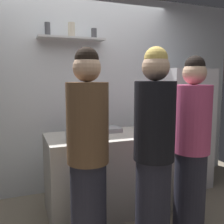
{
  "coord_description": "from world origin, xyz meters",
  "views": [
    {
      "loc": [
        -0.81,
        -2.1,
        1.5
      ],
      "look_at": [
        0.18,
        0.51,
        1.13
      ],
      "focal_mm": 40.84,
      "sensor_mm": 36.0,
      "label": 1
    }
  ],
  "objects_px": {
    "water_bottle_plastic": "(152,121)",
    "person_blonde": "(154,154)",
    "wine_bottle_dark_glass": "(80,124)",
    "person_pink_top": "(191,148)",
    "refrigerator": "(181,127)",
    "person_brown_jacket": "(88,156)",
    "utensil_holder": "(71,134)",
    "wine_bottle_amber_glass": "(138,121)",
    "baking_pan": "(105,130)"
  },
  "relations": [
    {
      "from": "water_bottle_plastic",
      "to": "person_blonde",
      "type": "relative_size",
      "value": 0.13
    },
    {
      "from": "wine_bottle_dark_glass",
      "to": "person_pink_top",
      "type": "height_order",
      "value": "person_pink_top"
    },
    {
      "from": "refrigerator",
      "to": "person_brown_jacket",
      "type": "distance_m",
      "value": 1.92
    },
    {
      "from": "utensil_holder",
      "to": "person_pink_top",
      "type": "distance_m",
      "value": 1.18
    },
    {
      "from": "refrigerator",
      "to": "wine_bottle_dark_glass",
      "type": "xyz_separation_m",
      "value": [
        -1.53,
        -0.3,
        0.2
      ]
    },
    {
      "from": "refrigerator",
      "to": "person_pink_top",
      "type": "height_order",
      "value": "person_pink_top"
    },
    {
      "from": "utensil_holder",
      "to": "wine_bottle_amber_glass",
      "type": "bearing_deg",
      "value": 18.93
    },
    {
      "from": "water_bottle_plastic",
      "to": "person_pink_top",
      "type": "relative_size",
      "value": 0.13
    },
    {
      "from": "wine_bottle_amber_glass",
      "to": "person_pink_top",
      "type": "xyz_separation_m",
      "value": [
        0.14,
        -0.86,
        -0.13
      ]
    },
    {
      "from": "refrigerator",
      "to": "person_pink_top",
      "type": "xyz_separation_m",
      "value": [
        -0.63,
        -1.02,
        0.03
      ]
    },
    {
      "from": "wine_bottle_amber_glass",
      "to": "wine_bottle_dark_glass",
      "type": "relative_size",
      "value": 0.83
    },
    {
      "from": "person_pink_top",
      "to": "person_blonde",
      "type": "bearing_deg",
      "value": -8.91
    },
    {
      "from": "person_blonde",
      "to": "person_pink_top",
      "type": "distance_m",
      "value": 0.5
    },
    {
      "from": "refrigerator",
      "to": "wine_bottle_amber_glass",
      "type": "distance_m",
      "value": 0.8
    },
    {
      "from": "baking_pan",
      "to": "wine_bottle_amber_glass",
      "type": "distance_m",
      "value": 0.45
    },
    {
      "from": "baking_pan",
      "to": "water_bottle_plastic",
      "type": "bearing_deg",
      "value": -3.42
    },
    {
      "from": "wine_bottle_amber_glass",
      "to": "water_bottle_plastic",
      "type": "bearing_deg",
      "value": -24.96
    },
    {
      "from": "wine_bottle_dark_glass",
      "to": "person_blonde",
      "type": "relative_size",
      "value": 0.19
    },
    {
      "from": "person_blonde",
      "to": "utensil_holder",
      "type": "bearing_deg",
      "value": 37.85
    },
    {
      "from": "person_brown_jacket",
      "to": "person_blonde",
      "type": "bearing_deg",
      "value": 168.68
    },
    {
      "from": "water_bottle_plastic",
      "to": "person_blonde",
      "type": "height_order",
      "value": "person_blonde"
    },
    {
      "from": "utensil_holder",
      "to": "person_brown_jacket",
      "type": "height_order",
      "value": "person_brown_jacket"
    },
    {
      "from": "refrigerator",
      "to": "wine_bottle_amber_glass",
      "type": "bearing_deg",
      "value": -167.88
    },
    {
      "from": "person_blonde",
      "to": "refrigerator",
      "type": "bearing_deg",
      "value": -45.65
    },
    {
      "from": "person_pink_top",
      "to": "water_bottle_plastic",
      "type": "bearing_deg",
      "value": -114.42
    },
    {
      "from": "refrigerator",
      "to": "person_brown_jacket",
      "type": "height_order",
      "value": "person_brown_jacket"
    },
    {
      "from": "baking_pan",
      "to": "person_blonde",
      "type": "xyz_separation_m",
      "value": [
        0.1,
        -0.95,
        -0.03
      ]
    },
    {
      "from": "person_pink_top",
      "to": "refrigerator",
      "type": "bearing_deg",
      "value": -144.93
    },
    {
      "from": "utensil_holder",
      "to": "wine_bottle_dark_glass",
      "type": "bearing_deg",
      "value": 52.21
    },
    {
      "from": "refrigerator",
      "to": "utensil_holder",
      "type": "bearing_deg",
      "value": -164.16
    },
    {
      "from": "utensil_holder",
      "to": "wine_bottle_dark_glass",
      "type": "xyz_separation_m",
      "value": [
        0.13,
        0.17,
        0.06
      ]
    },
    {
      "from": "wine_bottle_amber_glass",
      "to": "utensil_holder",
      "type": "bearing_deg",
      "value": -161.07
    },
    {
      "from": "utensil_holder",
      "to": "person_pink_top",
      "type": "xyz_separation_m",
      "value": [
        1.04,
        -0.55,
        -0.1
      ]
    },
    {
      "from": "person_pink_top",
      "to": "utensil_holder",
      "type": "bearing_deg",
      "value": -51.39
    },
    {
      "from": "baking_pan",
      "to": "water_bottle_plastic",
      "type": "distance_m",
      "value": 0.6
    },
    {
      "from": "wine_bottle_dark_glass",
      "to": "wine_bottle_amber_glass",
      "type": "bearing_deg",
      "value": 10.04
    },
    {
      "from": "refrigerator",
      "to": "water_bottle_plastic",
      "type": "distance_m",
      "value": 0.68
    },
    {
      "from": "utensil_holder",
      "to": "wine_bottle_dark_glass",
      "type": "distance_m",
      "value": 0.23
    },
    {
      "from": "baking_pan",
      "to": "wine_bottle_dark_glass",
      "type": "xyz_separation_m",
      "value": [
        -0.32,
        -0.1,
        0.1
      ]
    },
    {
      "from": "utensil_holder",
      "to": "water_bottle_plastic",
      "type": "relative_size",
      "value": 1.03
    },
    {
      "from": "wine_bottle_dark_glass",
      "to": "person_blonde",
      "type": "bearing_deg",
      "value": -63.5
    },
    {
      "from": "utensil_holder",
      "to": "refrigerator",
      "type": "bearing_deg",
      "value": 15.84
    },
    {
      "from": "wine_bottle_amber_glass",
      "to": "person_pink_top",
      "type": "relative_size",
      "value": 0.16
    },
    {
      "from": "utensil_holder",
      "to": "person_pink_top",
      "type": "bearing_deg",
      "value": -28.03
    },
    {
      "from": "baking_pan",
      "to": "utensil_holder",
      "type": "height_order",
      "value": "utensil_holder"
    },
    {
      "from": "utensil_holder",
      "to": "person_blonde",
      "type": "distance_m",
      "value": 0.88
    },
    {
      "from": "person_blonde",
      "to": "person_brown_jacket",
      "type": "height_order",
      "value": "person_blonde"
    },
    {
      "from": "baking_pan",
      "to": "person_blonde",
      "type": "relative_size",
      "value": 0.19
    },
    {
      "from": "baking_pan",
      "to": "person_brown_jacket",
      "type": "xyz_separation_m",
      "value": [
        -0.43,
        -0.8,
        -0.04
      ]
    },
    {
      "from": "refrigerator",
      "to": "water_bottle_plastic",
      "type": "height_order",
      "value": "refrigerator"
    }
  ]
}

